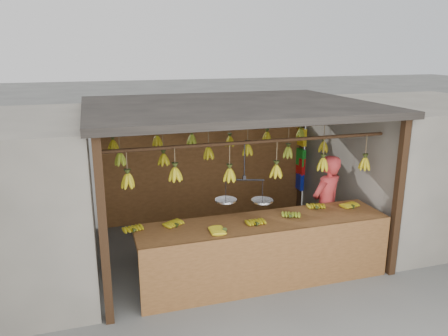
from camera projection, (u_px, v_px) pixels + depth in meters
name	position (u px, v px, depth m)	size (l,w,h in m)	color
ground	(229.00, 248.00, 7.23)	(80.00, 80.00, 0.00)	#5B5B57
stall	(223.00, 127.00, 7.01)	(4.30, 3.30, 2.40)	black
neighbor_right	(417.00, 165.00, 7.95)	(3.00, 3.00, 2.30)	slate
counter	(266.00, 237.00, 5.95)	(3.61, 0.80, 0.96)	brown
hanging_bananas	(230.00, 153.00, 6.80)	(3.61, 2.22, 0.40)	#AC9912
balance_scale	(244.00, 198.00, 5.95)	(0.76, 0.46, 0.82)	black
vendor	(326.00, 205.00, 6.87)	(0.59, 0.39, 1.62)	#BF3333
bag_bundles	(301.00, 160.00, 8.76)	(0.08, 0.26, 1.25)	yellow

